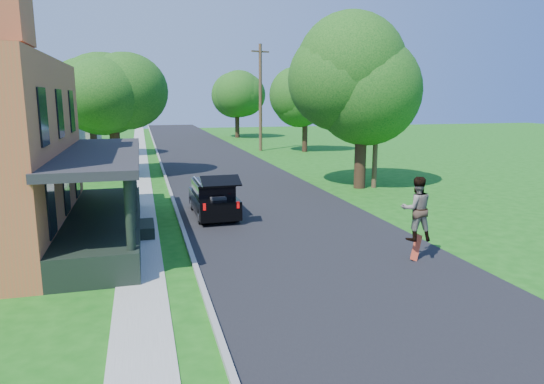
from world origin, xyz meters
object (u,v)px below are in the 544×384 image
object	(u,v)px
tree_right_near	(362,73)
utility_pole_near	(377,105)
black_suv	(213,198)
skateboarder	(416,209)

from	to	relation	value
tree_right_near	utility_pole_near	size ratio (longest dim) A/B	1.09
black_suv	utility_pole_near	xyz separation A→B (m)	(9.58, 4.20, 3.80)
skateboarder	tree_right_near	world-z (taller)	tree_right_near
tree_right_near	black_suv	bearing A→B (deg)	-153.45
skateboarder	tree_right_near	xyz separation A→B (m)	(3.63, 11.72, 4.57)
tree_right_near	skateboarder	bearing A→B (deg)	-107.23
skateboarder	utility_pole_near	xyz separation A→B (m)	(4.50, 11.56, 2.92)
black_suv	utility_pole_near	size ratio (longest dim) A/B	0.48
black_suv	utility_pole_near	distance (m)	11.13
skateboarder	utility_pole_near	bearing A→B (deg)	-101.80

